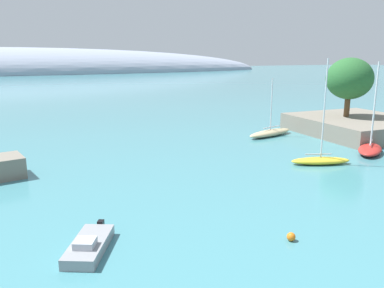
% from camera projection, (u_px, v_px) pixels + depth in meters
% --- Properties ---
extents(shore_outcrop, '(14.81, 15.66, 2.25)m').
position_uv_depth(shore_outcrop, '(358.00, 126.00, 55.22)').
color(shore_outcrop, gray).
rests_on(shore_outcrop, ground).
extents(tree_clump_shore, '(6.34, 6.34, 8.17)m').
position_uv_depth(tree_clump_shore, '(349.00, 79.00, 54.63)').
color(tree_clump_shore, brown).
rests_on(tree_clump_shore, shore_outcrop).
extents(sailboat_yellow_near_shore, '(6.25, 3.46, 10.54)m').
position_uv_depth(sailboat_yellow_near_shore, '(321.00, 160.00, 39.99)').
color(sailboat_yellow_near_shore, yellow).
rests_on(sailboat_yellow_near_shore, water).
extents(sailboat_sand_mid_mooring, '(8.16, 4.07, 7.73)m').
position_uv_depth(sailboat_sand_mid_mooring, '(270.00, 133.00, 53.59)').
color(sailboat_sand_mid_mooring, '#C6B284').
rests_on(sailboat_sand_mid_mooring, water).
extents(sailboat_red_outer_mooring, '(6.21, 5.62, 10.14)m').
position_uv_depth(sailboat_red_outer_mooring, '(370.00, 148.00, 44.26)').
color(sailboat_red_outer_mooring, red).
rests_on(sailboat_red_outer_mooring, water).
extents(motorboat_grey_alongside_breakwater, '(3.57, 4.96, 1.03)m').
position_uv_depth(motorboat_grey_alongside_breakwater, '(89.00, 245.00, 22.43)').
color(motorboat_grey_alongside_breakwater, gray).
rests_on(motorboat_grey_alongside_breakwater, water).
extents(mooring_buoy_orange, '(0.53, 0.53, 0.53)m').
position_uv_depth(mooring_buoy_orange, '(291.00, 237.00, 23.68)').
color(mooring_buoy_orange, orange).
rests_on(mooring_buoy_orange, water).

